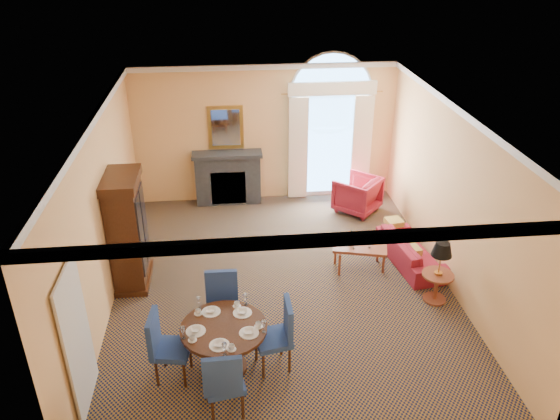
{
  "coord_description": "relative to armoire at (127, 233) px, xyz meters",
  "views": [
    {
      "loc": [
        -0.91,
        -8.16,
        5.8
      ],
      "look_at": [
        0.0,
        0.5,
        1.3
      ],
      "focal_mm": 35.0,
      "sensor_mm": 36.0,
      "label": 1
    }
  ],
  "objects": [
    {
      "name": "dining_chair_south",
      "position": [
        1.63,
        -3.37,
        -0.37
      ],
      "size": [
        0.58,
        0.58,
        1.13
      ],
      "rotation": [
        0.0,
        0.0,
        0.17
      ],
      "color": "navy",
      "rests_on": "ground"
    },
    {
      "name": "armoire",
      "position": [
        0.0,
        0.0,
        0.0
      ],
      "size": [
        0.61,
        1.08,
        2.11
      ],
      "color": "black",
      "rests_on": "ground"
    },
    {
      "name": "side_table",
      "position": [
        5.32,
        -1.16,
        -0.28
      ],
      "size": [
        0.54,
        0.54,
        1.14
      ],
      "color": "brown",
      "rests_on": "ground"
    },
    {
      "name": "dining_chair_west",
      "position": [
        0.8,
        -2.56,
        -0.37
      ],
      "size": [
        0.59,
        0.58,
        1.13
      ],
      "rotation": [
        0.0,
        0.0,
        -1.74
      ],
      "color": "navy",
      "rests_on": "ground"
    },
    {
      "name": "dining_chair_east",
      "position": [
        2.46,
        -2.48,
        -0.37
      ],
      "size": [
        0.59,
        0.59,
        1.13
      ],
      "rotation": [
        0.0,
        0.0,
        1.77
      ],
      "color": "navy",
      "rests_on": "ground"
    },
    {
      "name": "sofa",
      "position": [
        5.27,
        0.07,
        -0.76
      ],
      "size": [
        0.95,
        1.89,
        0.53
      ],
      "primitive_type": "imported",
      "rotation": [
        0.0,
        0.0,
        1.71
      ],
      "color": "maroon",
      "rests_on": "ground"
    },
    {
      "name": "coffee_table",
      "position": [
        4.22,
        -0.03,
        -0.56
      ],
      "size": [
        1.11,
        0.79,
        0.81
      ],
      "rotation": [
        0.0,
        0.0,
        -0.26
      ],
      "color": "brown",
      "rests_on": "ground"
    },
    {
      "name": "room_envelope",
      "position": [
        2.69,
        0.21,
        1.49
      ],
      "size": [
        6.04,
        7.52,
        3.45
      ],
      "color": "#F9BE76",
      "rests_on": "ground"
    },
    {
      "name": "dining_table",
      "position": [
        1.65,
        -2.46,
        -0.43
      ],
      "size": [
        1.24,
        1.24,
        0.98
      ],
      "color": "black",
      "rests_on": "ground"
    },
    {
      "name": "armchair",
      "position": [
        4.73,
        2.33,
        -0.61
      ],
      "size": [
        1.26,
        1.26,
        0.82
      ],
      "primitive_type": "imported",
      "rotation": [
        0.0,
        0.0,
        3.98
      ],
      "color": "maroon",
      "rests_on": "ground"
    },
    {
      "name": "ground",
      "position": [
        2.72,
        -0.46,
        -1.02
      ],
      "size": [
        7.5,
        7.5,
        0.0
      ],
      "primitive_type": "plane",
      "color": "#111938",
      "rests_on": "ground"
    },
    {
      "name": "dining_chair_north",
      "position": [
        1.64,
        -1.68,
        -0.37
      ],
      "size": [
        0.53,
        0.54,
        1.13
      ],
      "rotation": [
        0.0,
        0.0,
        3.09
      ],
      "color": "navy",
      "rests_on": "ground"
    }
  ]
}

